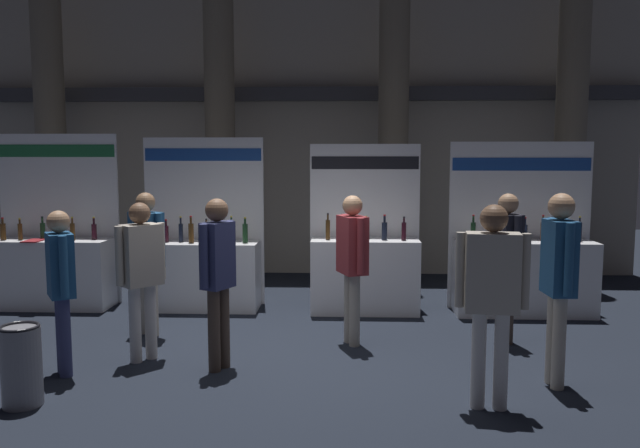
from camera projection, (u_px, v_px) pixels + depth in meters
name	position (u px, v px, depth m)	size (l,w,h in m)	color
ground_plane	(284.00, 355.00, 7.01)	(24.00, 24.00, 0.00)	black
hall_colonnade	(309.00, 117.00, 11.43)	(11.79, 1.33, 5.91)	gray
exhibitor_booth_0	(53.00, 265.00, 9.17)	(1.76, 0.72, 2.49)	white
exhibitor_booth_1	(201.00, 267.00, 9.09)	(1.74, 0.66, 2.43)	white
exhibitor_booth_2	(365.00, 268.00, 8.91)	(1.56, 0.66, 2.34)	white
exhibitor_booth_3	(523.00, 270.00, 8.78)	(1.97, 0.66, 2.37)	white
trash_bin	(21.00, 365.00, 5.58)	(0.34, 0.34, 0.72)	slate
visitor_1	(352.00, 255.00, 7.31)	(0.38, 0.54, 1.73)	#ADA393
visitor_2	(218.00, 270.00, 6.45)	(0.34, 0.46, 1.76)	#47382D
visitor_3	(61.00, 278.00, 6.30)	(0.39, 0.47, 1.65)	navy
visitor_4	(507.00, 255.00, 7.39)	(0.33, 0.48, 1.75)	#47382D
visitor_5	(141.00, 266.00, 6.73)	(0.46, 0.47, 1.70)	silver
visitor_6	(559.00, 271.00, 5.97)	(0.24, 0.55, 1.84)	#ADA393
visitor_7	(492.00, 286.00, 5.43)	(0.62, 0.28, 1.78)	silver
visitor_8	(147.00, 250.00, 7.70)	(0.48, 0.43, 1.74)	#ADA393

